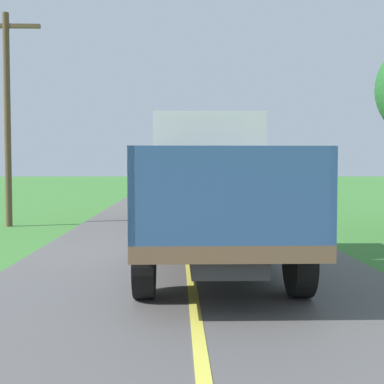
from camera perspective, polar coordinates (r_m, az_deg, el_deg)
banana_truck_near at (r=9.44m, az=2.06°, el=0.49°), size 2.38×5.82×2.80m
banana_truck_far at (r=20.37m, az=-1.20°, el=1.73°), size 2.38×5.81×2.80m
utility_pole_roadside at (r=17.00m, az=-19.73°, el=8.43°), size 2.08×0.20×6.54m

